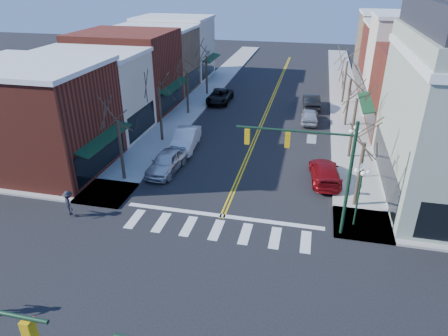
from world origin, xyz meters
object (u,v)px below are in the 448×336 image
Objects in this scene: car_left_mid at (186,139)px; car_right_mid at (310,116)px; pedestrian_dark_b at (69,203)px; lamppost_midblock at (354,143)px; car_right_far at (311,101)px; car_left_near at (166,162)px; lamppost_corner at (360,184)px; car_right_near at (325,172)px; car_left_far at (220,96)px.

car_left_mid is 1.21× the size of car_right_mid.
car_right_mid is at bearing -77.21° from pedestrian_dark_b.
car_right_far is (-3.40, 17.14, -2.13)m from lamppost_midblock.
pedestrian_dark_b reaches higher than car_left_mid.
car_left_near is 0.97× the size of car_right_far.
car_left_mid is at bearing 146.03° from lamppost_corner.
car_left_near is at bearing -95.01° from car_left_mid.
car_left_near is at bearing 52.20° from car_right_mid.
lamppost_midblock is 0.89× the size of car_left_near.
car_left_mid reaches higher than car_left_near.
car_right_mid is at bearing 105.61° from lamppost_midblock.
car_left_mid is at bearing 168.32° from lamppost_midblock.
lamppost_corner is 1.00× the size of lamppost_midblock.
car_right_mid is at bearing 100.32° from lamppost_corner.
car_right_far is at bearing 101.22° from lamppost_midblock.
car_right_near is 18.13m from pedestrian_dark_b.
lamppost_corner is 19.10m from car_right_mid.
pedestrian_dark_b is at bearing -112.55° from car_left_near.
car_right_mid is at bearing 84.65° from car_right_far.
car_left_near reaches higher than car_left_far.
car_left_near reaches higher than car_right_near.
car_left_far is (-14.21, 23.63, -2.20)m from lamppost_corner.
lamppost_corner is at bearing -14.01° from car_left_near.
lamppost_midblock is 1.00× the size of car_right_mid.
car_right_far is at bearing -91.25° from car_right_near.
car_left_near is 0.95× the size of car_right_near.
lamppost_midblock reaches higher than car_left_mid.
car_left_mid is 3.12× the size of pedestrian_dark_b.
car_left_far is (-14.21, 17.13, -2.20)m from lamppost_midblock.
car_left_far is 3.25× the size of pedestrian_dark_b.
lamppost_corner is at bearing -124.31° from pedestrian_dark_b.
car_right_far reaches higher than car_left_near.
car_right_near is 13.04m from car_right_mid.
car_left_far is at bearing 129.69° from lamppost_midblock.
car_right_far is (10.56, 19.03, 0.00)m from car_left_near.
car_left_far is 1.26× the size of car_right_mid.
pedestrian_dark_b is at bearing -111.89° from car_left_mid.
car_right_mid is (10.56, 14.06, -0.09)m from car_left_near.
pedestrian_dark_b is (-17.75, -9.39, -1.97)m from lamppost_midblock.
lamppost_corner is at bearing -59.47° from car_left_far.
car_right_near reaches higher than car_right_mid.
car_right_far is (10.52, 14.27, -0.03)m from car_left_mid.
pedestrian_dark_b reaches higher than car_right_near.
car_right_near is at bearing 9.50° from car_left_near.
lamppost_corner reaches higher than car_left_mid.
lamppost_midblock is (0.00, 6.50, 0.00)m from lamppost_corner.
lamppost_corner reaches higher than pedestrian_dark_b.
car_left_near is at bearing -172.29° from lamppost_midblock.
lamppost_corner is 6.50m from lamppost_midblock.
car_left_far is 10.81m from car_right_far.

